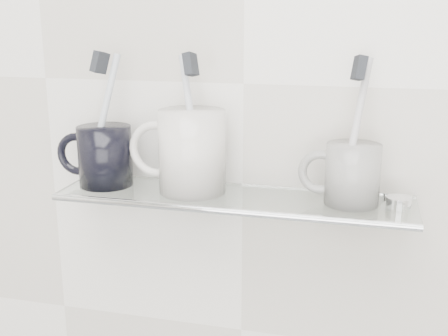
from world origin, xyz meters
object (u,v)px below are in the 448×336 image
(mug_left, at_px, (105,156))
(mug_center, at_px, (192,152))
(mug_right, at_px, (353,174))
(shelf_glass, at_px, (233,198))

(mug_left, distance_m, mug_center, 0.14)
(mug_center, xyz_separation_m, mug_right, (0.22, 0.00, -0.02))
(mug_center, bearing_deg, shelf_glass, -6.94)
(shelf_glass, xyz_separation_m, mug_right, (0.16, 0.00, 0.04))
(mug_left, xyz_separation_m, mug_center, (0.13, 0.00, 0.01))
(mug_center, height_order, mug_right, mug_center)
(shelf_glass, distance_m, mug_right, 0.17)
(shelf_glass, relative_size, mug_left, 5.64)
(shelf_glass, relative_size, mug_right, 6.11)
(shelf_glass, relative_size, mug_center, 4.24)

